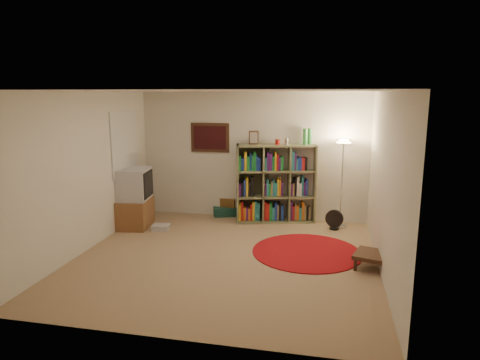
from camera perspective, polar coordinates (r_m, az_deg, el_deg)
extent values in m
cube|color=#987959|center=(6.64, -1.93, -10.42)|extent=(4.50, 4.50, 0.02)
cube|color=white|center=(6.16, -2.09, 11.89)|extent=(4.50, 4.50, 0.02)
cube|color=beige|center=(8.46, 1.63, 3.22)|extent=(4.50, 0.02, 2.50)
cube|color=beige|center=(4.18, -9.41, -5.58)|extent=(4.50, 0.02, 2.50)
cube|color=beige|center=(7.15, -19.89, 1.01)|extent=(0.02, 4.50, 2.50)
cube|color=beige|center=(6.15, 18.89, -0.53)|extent=(0.02, 4.50, 2.50)
cube|color=#331C11|center=(8.58, -4.02, 5.66)|extent=(0.78, 0.04, 0.58)
cube|color=#3E0C0F|center=(8.56, -4.06, 5.65)|extent=(0.66, 0.01, 0.46)
cube|color=white|center=(8.22, -15.17, 4.69)|extent=(0.03, 1.00, 1.20)
cube|color=beige|center=(8.32, 14.25, 2.38)|extent=(0.08, 0.01, 0.12)
cube|color=#686A46|center=(8.49, 4.69, -5.33)|extent=(1.57, 0.77, 0.03)
cube|color=#686A46|center=(8.18, 4.86, 4.63)|extent=(1.57, 0.77, 0.03)
cube|color=#686A46|center=(8.25, -0.33, -0.48)|extent=(0.13, 0.43, 1.51)
cube|color=#686A46|center=(8.42, 9.78, -0.40)|extent=(0.13, 0.43, 1.51)
cube|color=#686A46|center=(8.50, 4.62, -0.16)|extent=(1.47, 0.38, 1.51)
cube|color=#686A46|center=(8.28, 3.05, -0.45)|extent=(0.13, 0.41, 1.45)
cube|color=#686A46|center=(8.34, 6.50, -0.43)|extent=(0.13, 0.41, 1.45)
cube|color=#686A46|center=(8.36, 4.75, -2.13)|extent=(1.50, 0.74, 0.03)
cube|color=#686A46|center=(8.26, 4.81, 1.27)|extent=(1.50, 0.74, 0.03)
cube|color=gold|center=(8.34, -0.05, -4.26)|extent=(0.09, 0.18, 0.33)
cube|color=#A61817|center=(8.34, 0.29, -4.06)|extent=(0.08, 0.18, 0.39)
cube|color=#BE5F17|center=(8.36, 0.61, -4.47)|extent=(0.08, 0.18, 0.26)
cube|color=#47175F|center=(8.36, 0.93, -4.47)|extent=(0.08, 0.18, 0.26)
cube|color=#BE5F17|center=(8.36, 1.22, -4.53)|extent=(0.07, 0.18, 0.24)
cube|color=#A61817|center=(8.36, 1.49, -4.27)|extent=(0.07, 0.18, 0.32)
cube|color=gold|center=(8.35, 1.78, -4.08)|extent=(0.08, 0.18, 0.38)
cube|color=teal|center=(8.35, 2.11, -4.04)|extent=(0.08, 0.18, 0.39)
cube|color=teal|center=(8.36, 2.45, -4.15)|extent=(0.08, 0.18, 0.35)
cube|color=#47175F|center=(8.24, -0.04, -1.28)|extent=(0.09, 0.18, 0.24)
cube|color=black|center=(8.23, 0.31, -1.19)|extent=(0.08, 0.18, 0.27)
cube|color=navy|center=(8.23, 0.62, -1.03)|extent=(0.08, 0.18, 0.31)
cube|color=gold|center=(8.23, 0.93, -0.87)|extent=(0.08, 0.18, 0.36)
cube|color=black|center=(8.24, 1.27, -1.15)|extent=(0.09, 0.18, 0.28)
cube|color=black|center=(8.23, 1.64, -0.82)|extent=(0.09, 0.18, 0.37)
cube|color=#17762F|center=(8.14, -0.04, 2.27)|extent=(0.09, 0.18, 0.30)
cube|color=navy|center=(8.14, 0.35, 2.09)|extent=(0.09, 0.18, 0.25)
cube|color=gold|center=(8.13, 0.73, 2.53)|extent=(0.08, 0.18, 0.37)
cube|color=#17762F|center=(8.14, 1.09, 2.22)|extent=(0.09, 0.18, 0.29)
cube|color=navy|center=(8.14, 1.40, 2.42)|extent=(0.07, 0.17, 0.34)
cube|color=#17762F|center=(8.15, 1.64, 2.31)|extent=(0.07, 0.17, 0.31)
cube|color=#17762F|center=(8.15, 1.95, 2.50)|extent=(0.09, 0.18, 0.37)
cube|color=navy|center=(8.15, 2.25, 2.27)|extent=(0.07, 0.17, 0.30)
cube|color=navy|center=(8.16, 2.54, 2.12)|extent=(0.09, 0.18, 0.25)
cube|color=#A61817|center=(8.37, 3.40, -4.08)|extent=(0.08, 0.18, 0.37)
cube|color=#A61817|center=(8.38, 3.73, -4.18)|extent=(0.08, 0.18, 0.34)
cube|color=#17762F|center=(8.38, 4.07, -4.15)|extent=(0.09, 0.18, 0.35)
cube|color=teal|center=(8.40, 4.41, -4.43)|extent=(0.08, 0.18, 0.26)
cube|color=navy|center=(8.39, 4.76, -4.13)|extent=(0.09, 0.18, 0.35)
cube|color=olive|center=(8.40, 5.04, -4.26)|extent=(0.07, 0.17, 0.31)
cube|color=black|center=(8.40, 5.29, -4.13)|extent=(0.08, 0.18, 0.35)
cube|color=navy|center=(8.41, 5.61, -4.30)|extent=(0.09, 0.18, 0.29)
cube|color=#47175F|center=(8.26, 3.39, -1.20)|extent=(0.07, 0.18, 0.26)
cube|color=teal|center=(8.26, 3.65, -1.00)|extent=(0.07, 0.18, 0.32)
cube|color=#17762F|center=(8.27, 3.93, -1.25)|extent=(0.08, 0.18, 0.24)
cube|color=olive|center=(8.27, 4.20, -1.10)|extent=(0.07, 0.18, 0.29)
cube|color=teal|center=(8.27, 4.44, -1.00)|extent=(0.07, 0.17, 0.32)
cube|color=teal|center=(8.28, 4.74, -1.19)|extent=(0.09, 0.18, 0.26)
cube|color=gold|center=(8.28, 5.06, -0.91)|extent=(0.07, 0.17, 0.34)
cube|color=#BE5F17|center=(8.28, 5.31, -0.93)|extent=(0.07, 0.18, 0.33)
cube|color=#47175F|center=(8.30, 5.56, -1.13)|extent=(0.07, 0.17, 0.27)
cube|color=teal|center=(8.17, 3.43, 2.14)|extent=(0.07, 0.17, 0.26)
cube|color=#47175F|center=(8.17, 3.72, 2.48)|extent=(0.08, 0.18, 0.36)
cube|color=#47175F|center=(8.17, 4.08, 2.42)|extent=(0.09, 0.18, 0.34)
cube|color=#17762F|center=(8.18, 4.43, 2.22)|extent=(0.08, 0.18, 0.28)
cube|color=gold|center=(8.18, 4.71, 2.51)|extent=(0.07, 0.17, 0.36)
cube|color=#A61817|center=(8.19, 4.95, 2.37)|extent=(0.07, 0.18, 0.32)
cube|color=#47175F|center=(8.20, 5.23, 2.15)|extent=(0.08, 0.18, 0.26)
cube|color=#17762F|center=(8.20, 5.56, 2.22)|extent=(0.09, 0.18, 0.28)
cube|color=#47175F|center=(8.43, 6.81, -4.04)|extent=(0.08, 0.18, 0.37)
cube|color=#A61817|center=(8.45, 7.08, -4.30)|extent=(0.08, 0.18, 0.29)
cube|color=olive|center=(8.45, 7.34, -4.17)|extent=(0.07, 0.17, 0.33)
cube|color=#BE5F17|center=(8.46, 7.62, -4.27)|extent=(0.09, 0.18, 0.29)
cube|color=teal|center=(8.47, 7.97, -4.39)|extent=(0.09, 0.18, 0.26)
cube|color=#BE5F17|center=(8.47, 8.30, -4.05)|extent=(0.08, 0.18, 0.36)
cube|color=olive|center=(8.48, 8.59, -4.22)|extent=(0.08, 0.18, 0.30)
cube|color=black|center=(8.50, 8.89, -4.42)|extent=(0.08, 0.18, 0.24)
cube|color=olive|center=(8.50, 9.17, -4.28)|extent=(0.07, 0.18, 0.28)
cube|color=#47175F|center=(8.33, 6.85, -1.21)|extent=(0.07, 0.18, 0.25)
cube|color=olive|center=(8.33, 7.09, -1.19)|extent=(0.07, 0.17, 0.25)
cube|color=black|center=(8.33, 7.35, -0.87)|extent=(0.08, 0.18, 0.35)
cube|color=silver|center=(8.33, 7.65, -0.78)|extent=(0.08, 0.18, 0.37)
cube|color=silver|center=(8.35, 7.96, -1.20)|extent=(0.08, 0.18, 0.25)
cube|color=teal|center=(8.34, 8.27, -0.72)|extent=(0.07, 0.18, 0.39)
cube|color=#47175F|center=(8.36, 8.53, -1.08)|extent=(0.08, 0.18, 0.28)
cube|color=navy|center=(8.37, 8.80, -0.94)|extent=(0.07, 0.18, 0.32)
cube|color=teal|center=(8.22, 7.02, 2.55)|extent=(0.09, 0.18, 0.38)
cube|color=#47175F|center=(8.23, 7.33, 2.44)|extent=(0.07, 0.18, 0.34)
cube|color=teal|center=(8.25, 7.55, 2.08)|extent=(0.07, 0.17, 0.24)
cube|color=navy|center=(8.25, 7.78, 2.15)|extent=(0.07, 0.18, 0.26)
cube|color=navy|center=(8.26, 8.03, 2.12)|extent=(0.07, 0.18, 0.25)
cube|color=#A61817|center=(8.27, 8.35, 2.13)|extent=(0.09, 0.18, 0.26)
cube|color=black|center=(8.28, 8.70, 2.12)|extent=(0.08, 0.18, 0.25)
cube|color=#331C11|center=(8.15, 1.83, 5.67)|extent=(0.18, 0.06, 0.26)
cube|color=gray|center=(8.14, 1.84, 5.65)|extent=(0.14, 0.04, 0.21)
cylinder|color=#9A130E|center=(8.18, 5.02, 5.08)|extent=(0.10, 0.10, 0.10)
cylinder|color=#BCBABF|center=(8.20, 6.23, 5.15)|extent=(0.09, 0.09, 0.12)
cylinder|color=#379043|center=(8.20, 8.68, 5.73)|extent=(0.10, 0.10, 0.30)
cylinder|color=#379043|center=(8.30, 9.32, 5.77)|extent=(0.10, 0.10, 0.30)
cylinder|color=#BCBABF|center=(8.29, 13.15, -6.02)|extent=(0.33, 0.33, 0.03)
cylinder|color=#BCBABF|center=(8.10, 13.40, -0.74)|extent=(0.03, 0.03, 1.54)
cone|color=#BCBABF|center=(7.97, 13.66, 4.85)|extent=(0.39, 0.39, 0.12)
cylinder|color=#FFD88C|center=(7.97, 13.66, 4.89)|extent=(0.32, 0.32, 0.02)
cylinder|color=black|center=(8.14, 12.44, -6.32)|extent=(0.21, 0.21, 0.03)
cylinder|color=black|center=(8.12, 12.46, -5.78)|extent=(0.04, 0.04, 0.13)
cylinder|color=black|center=(8.06, 12.47, -5.03)|extent=(0.33, 0.14, 0.33)
cube|color=brown|center=(8.29, -13.76, -4.26)|extent=(0.62, 0.82, 0.53)
cube|color=#BBBBC0|center=(8.16, -13.94, -0.51)|extent=(0.60, 0.70, 0.58)
cube|color=black|center=(8.08, -12.13, -0.54)|extent=(0.09, 0.55, 0.49)
cube|color=black|center=(8.08, -12.10, -0.54)|extent=(0.07, 0.48, 0.42)
cube|color=#BBBBC0|center=(8.03, -10.52, -6.23)|extent=(0.31, 0.27, 0.10)
cube|color=#153C32|center=(8.84, -1.73, -4.11)|extent=(0.65, 0.53, 0.18)
cube|color=#5B3716|center=(8.81, -1.46, -2.95)|extent=(0.35, 0.28, 0.18)
cylinder|color=white|center=(8.61, 1.44, -4.22)|extent=(0.15, 0.15, 0.27)
cylinder|color=maroon|center=(6.93, 8.88, -9.44)|extent=(1.72, 1.72, 0.02)
cube|color=#331C11|center=(6.47, 17.34, -9.57)|extent=(0.62, 0.62, 0.06)
cube|color=#331C11|center=(6.37, 15.14, -10.84)|extent=(0.05, 0.05, 0.18)
cube|color=#331C11|center=(6.30, 18.70, -11.31)|extent=(0.05, 0.05, 0.18)
cube|color=#331C11|center=(6.73, 15.97, -9.66)|extent=(0.05, 0.05, 0.18)
cube|color=#331C11|center=(6.66, 19.33, -10.09)|extent=(0.05, 0.05, 0.18)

